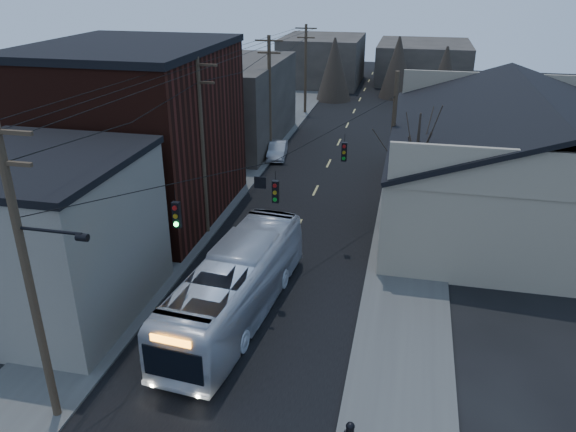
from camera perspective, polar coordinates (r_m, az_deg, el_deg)
name	(u,v)px	position (r m, az deg, el deg)	size (l,w,h in m)	color
road_surface	(325,172)	(42.70, 3.75, 4.51)	(9.00, 110.00, 0.02)	black
sidewalk_left	(242,165)	(44.07, -4.66, 5.18)	(4.00, 110.00, 0.12)	#474744
sidewalk_right	(412,177)	(42.26, 12.50, 3.84)	(4.00, 110.00, 0.12)	#474744
building_clapboard	(43,239)	(26.34, -23.65, -2.15)	(8.00, 8.00, 7.00)	#6B6459
building_brick	(135,135)	(35.07, -15.27, 7.93)	(10.00, 12.00, 10.00)	black
building_left_far	(228,103)	(49.54, -6.13, 11.37)	(9.00, 14.00, 7.00)	#302B26
warehouse	(523,172)	(37.33, 22.73, 4.13)	(16.16, 20.60, 7.73)	gray
building_far_left	(322,60)	(76.60, 3.51, 15.53)	(10.00, 12.00, 6.00)	#302B26
building_far_right	(423,62)	(80.68, 13.58, 15.00)	(12.00, 14.00, 5.00)	#302B26
bare_tree	(414,178)	(31.65, 12.73, 3.81)	(0.40, 0.40, 7.20)	black
utility_lines	(264,125)	(36.36, -2.44, 9.23)	(11.24, 45.28, 10.50)	#382B1E
bus	(236,286)	(24.54, -5.34, -7.10)	(2.65, 11.33, 3.16)	silver
parked_car	(277,150)	(45.66, -1.09, 6.70)	(1.36, 3.89, 1.28)	#A9ABB1
fire_hydrant	(350,432)	(19.34, 6.31, -21.00)	(0.41, 0.29, 0.85)	black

